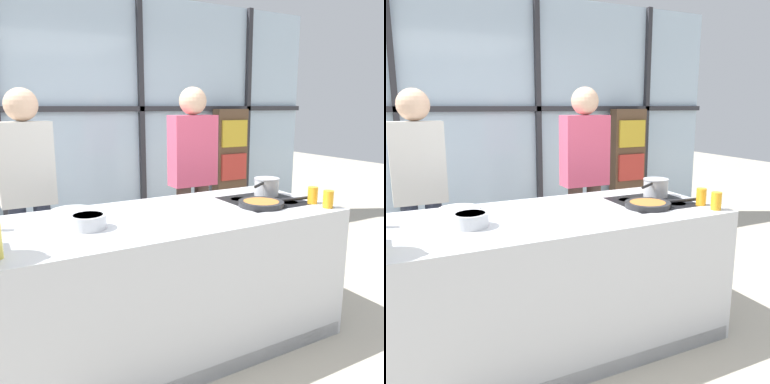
% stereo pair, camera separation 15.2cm
% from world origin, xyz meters
% --- Properties ---
extents(ground_plane, '(18.00, 18.00, 0.00)m').
position_xyz_m(ground_plane, '(0.00, 0.00, 0.00)').
color(ground_plane, '#BCB29E').
extents(back_window_wall, '(6.40, 0.10, 2.80)m').
position_xyz_m(back_window_wall, '(0.00, 2.32, 1.40)').
color(back_window_wall, silver).
rests_on(back_window_wall, ground_plane).
extents(bookshelf, '(0.45, 0.19, 1.53)m').
position_xyz_m(bookshelf, '(1.94, 2.13, 0.77)').
color(bookshelf, brown).
rests_on(bookshelf, ground_plane).
extents(demo_island, '(2.21, 0.95, 0.90)m').
position_xyz_m(demo_island, '(0.00, -0.00, 0.45)').
color(demo_island, silver).
rests_on(demo_island, ground_plane).
extents(spectator_far_left, '(0.39, 0.24, 1.70)m').
position_xyz_m(spectator_far_left, '(-0.70, 0.93, 0.99)').
color(spectator_far_left, '#232838').
rests_on(spectator_far_left, ground_plane).
extents(spectator_center_left, '(0.42, 0.24, 1.74)m').
position_xyz_m(spectator_center_left, '(0.70, 0.93, 1.00)').
color(spectator_center_left, '#47382D').
rests_on(spectator_center_left, ground_plane).
extents(frying_pan, '(0.55, 0.31, 0.04)m').
position_xyz_m(frying_pan, '(0.65, -0.13, 0.92)').
color(frying_pan, '#232326').
rests_on(frying_pan, demo_island).
extents(saucepan, '(0.32, 0.24, 0.14)m').
position_xyz_m(saucepan, '(0.89, 0.12, 0.98)').
color(saucepan, silver).
rests_on(saucepan, demo_island).
extents(white_plate, '(0.27, 0.27, 0.01)m').
position_xyz_m(white_plate, '(-0.51, 0.35, 0.91)').
color(white_plate, white).
rests_on(white_plate, demo_island).
extents(mixing_bowl, '(0.20, 0.20, 0.08)m').
position_xyz_m(mixing_bowl, '(-0.52, -0.06, 0.95)').
color(mixing_bowl, silver).
rests_on(mixing_bowl, demo_island).
extents(juice_glass_near, '(0.07, 0.07, 0.12)m').
position_xyz_m(juice_glass_near, '(1.01, -0.38, 0.96)').
color(juice_glass_near, orange).
rests_on(juice_glass_near, demo_island).
extents(juice_glass_far, '(0.07, 0.07, 0.12)m').
position_xyz_m(juice_glass_far, '(1.01, -0.24, 0.96)').
color(juice_glass_far, orange).
rests_on(juice_glass_far, demo_island).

